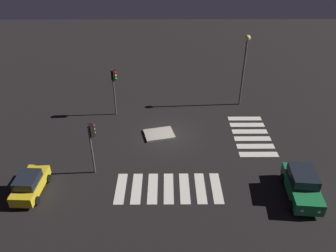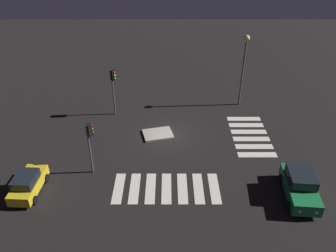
% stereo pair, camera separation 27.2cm
% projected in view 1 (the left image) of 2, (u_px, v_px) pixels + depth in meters
% --- Properties ---
extents(ground_plane, '(80.00, 80.00, 0.00)m').
position_uv_depth(ground_plane, '(168.00, 135.00, 29.70)').
color(ground_plane, black).
extents(traffic_island, '(2.95, 2.48, 0.18)m').
position_uv_depth(traffic_island, '(159.00, 134.00, 29.72)').
color(traffic_island, gray).
rests_on(traffic_island, ground).
extents(car_yellow, '(1.88, 3.74, 1.60)m').
position_uv_depth(car_yellow, '(30.00, 184.00, 23.13)').
color(car_yellow, gold).
rests_on(car_yellow, ground).
extents(car_green, '(2.39, 4.55, 1.93)m').
position_uv_depth(car_green, '(302.00, 185.00, 22.81)').
color(car_green, '#196B38').
rests_on(car_green, ground).
extents(traffic_light_west, '(0.53, 0.54, 4.70)m').
position_uv_depth(traffic_light_west, '(114.00, 82.00, 30.95)').
color(traffic_light_west, '#47474C').
rests_on(traffic_light_west, ground).
extents(traffic_light_south, '(0.53, 0.54, 4.24)m').
position_uv_depth(traffic_light_south, '(92.00, 137.00, 23.78)').
color(traffic_light_south, '#47474C').
rests_on(traffic_light_south, ground).
extents(street_lamp, '(0.56, 0.56, 7.30)m').
position_uv_depth(street_lamp, '(245.00, 58.00, 32.00)').
color(street_lamp, '#47474C').
rests_on(street_lamp, ground).
extents(crosswalk_near, '(7.60, 3.20, 0.02)m').
position_uv_depth(crosswalk_near, '(169.00, 188.00, 23.90)').
color(crosswalk_near, silver).
rests_on(crosswalk_near, ground).
extents(crosswalk_side, '(3.20, 6.45, 0.02)m').
position_uv_depth(crosswalk_side, '(251.00, 135.00, 29.73)').
color(crosswalk_side, silver).
rests_on(crosswalk_side, ground).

